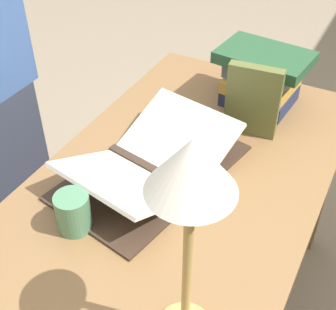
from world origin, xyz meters
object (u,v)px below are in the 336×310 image
book_stack_tall (262,77)px  coffee_mug (73,212)px  book_standing_upright (253,101)px  reading_lamp (191,191)px  open_book (152,164)px

book_stack_tall → coffee_mug: 0.79m
book_stack_tall → coffee_mug: book_stack_tall is taller
book_standing_upright → coffee_mug: size_ratio=2.00×
book_standing_upright → reading_lamp: 0.77m
book_stack_tall → reading_lamp: reading_lamp is taller
book_stack_tall → book_standing_upright: book_standing_upright is taller
book_standing_upright → book_stack_tall: bearing=-175.9°
book_standing_upright → reading_lamp: (0.71, 0.12, 0.28)m
open_book → book_standing_upright: bearing=162.1°
reading_lamp → coffee_mug: 0.52m
book_stack_tall → book_standing_upright: (0.18, 0.03, 0.02)m
book_stack_tall → book_standing_upright: 0.18m
book_standing_upright → reading_lamp: size_ratio=0.47×
open_book → book_stack_tall: size_ratio=1.93×
book_standing_upright → reading_lamp: reading_lamp is taller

